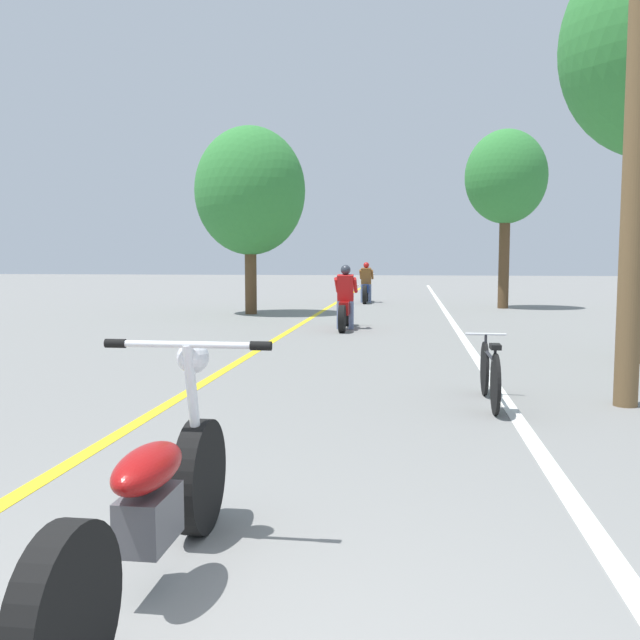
# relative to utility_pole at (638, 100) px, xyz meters

# --- Properties ---
(lane_stripe_center) EXTENTS (0.14, 48.00, 0.01)m
(lane_stripe_center) POSITION_rel_utility_pole_xyz_m (-4.73, 7.54, -3.09)
(lane_stripe_center) COLOR yellow
(lane_stripe_center) RESTS_ON ground
(lane_stripe_edge) EXTENTS (0.14, 48.00, 0.01)m
(lane_stripe_edge) POSITION_rel_utility_pole_xyz_m (-1.20, 7.54, -3.09)
(lane_stripe_edge) COLOR white
(lane_stripe_edge) RESTS_ON ground
(utility_pole) EXTENTS (1.10, 0.24, 6.02)m
(utility_pole) POSITION_rel_utility_pole_xyz_m (0.00, 0.00, 0.00)
(utility_pole) COLOR brown
(utility_pole) RESTS_ON ground
(roadside_tree_right_far) EXTENTS (2.45, 2.21, 5.40)m
(roadside_tree_right_far) POSITION_rel_utility_pole_xyz_m (0.62, 14.00, 0.84)
(roadside_tree_right_far) COLOR #513A23
(roadside_tree_right_far) RESTS_ON ground
(roadside_tree_left) EXTENTS (3.01, 2.71, 5.08)m
(roadside_tree_left) POSITION_rel_utility_pole_xyz_m (-6.56, 10.90, 0.23)
(roadside_tree_left) COLOR #513A23
(roadside_tree_left) RESTS_ON ground
(motorcycle_foreground) EXTENTS (0.89, 2.12, 1.10)m
(motorcycle_foreground) POSITION_rel_utility_pole_xyz_m (-3.38, -4.42, -2.69)
(motorcycle_foreground) COLOR black
(motorcycle_foreground) RESTS_ON ground
(motorcycle_rider_lead) EXTENTS (0.50, 2.02, 1.39)m
(motorcycle_rider_lead) POSITION_rel_utility_pole_xyz_m (-3.61, 7.28, -2.58)
(motorcycle_rider_lead) COLOR black
(motorcycle_rider_lead) RESTS_ON ground
(motorcycle_rider_far) EXTENTS (0.50, 2.03, 1.40)m
(motorcycle_rider_far) POSITION_rel_utility_pole_xyz_m (-3.72, 16.14, -2.58)
(motorcycle_rider_far) COLOR black
(motorcycle_rider_far) RESTS_ON ground
(bicycle_parked) EXTENTS (0.44, 1.57, 0.71)m
(bicycle_parked) POSITION_rel_utility_pole_xyz_m (-1.39, -0.11, -2.77)
(bicycle_parked) COLOR black
(bicycle_parked) RESTS_ON ground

